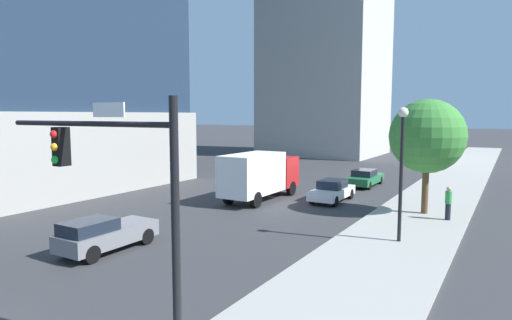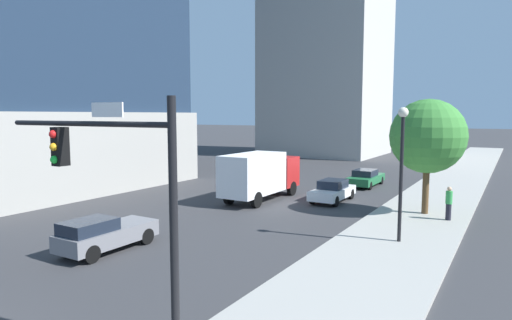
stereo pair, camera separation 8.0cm
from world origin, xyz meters
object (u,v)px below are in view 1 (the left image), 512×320
object	(u,v)px
box_truck	(259,174)
construction_building	(327,24)
car_white	(332,191)
pedestrian_green_shirt	(448,203)
street_tree	(427,136)
street_lamp	(402,155)
car_green	(365,178)
car_gray	(104,234)
traffic_light_pole	(116,175)

from	to	relation	value
box_truck	construction_building	bearing A→B (deg)	105.02
car_white	pedestrian_green_shirt	bearing A→B (deg)	-17.00
construction_building	box_truck	world-z (taller)	construction_building
construction_building	street_tree	world-z (taller)	construction_building
street_lamp	street_tree	distance (m)	6.41
street_tree	pedestrian_green_shirt	size ratio (longest dim) A/B	3.60
street_tree	box_truck	size ratio (longest dim) A/B	0.90
street_tree	car_white	size ratio (longest dim) A/B	1.49
car_white	pedestrian_green_shirt	world-z (taller)	pedestrian_green_shirt
car_green	box_truck	size ratio (longest dim) A/B	0.67
car_gray	traffic_light_pole	bearing A→B (deg)	-37.17
car_gray	box_truck	distance (m)	12.93
car_white	pedestrian_green_shirt	distance (m)	7.74
construction_building	car_green	world-z (taller)	construction_building
car_white	car_gray	distance (m)	15.64
street_lamp	box_truck	world-z (taller)	street_lamp
street_lamp	pedestrian_green_shirt	world-z (taller)	street_lamp
car_green	car_gray	bearing A→B (deg)	-100.97
traffic_light_pole	street_tree	bearing A→B (deg)	77.30
pedestrian_green_shirt	car_white	bearing A→B (deg)	163.00
construction_building	pedestrian_green_shirt	xyz separation A→B (m)	(21.11, -35.08, -17.60)
street_lamp	car_white	size ratio (longest dim) A/B	1.36
traffic_light_pole	box_truck	bearing A→B (deg)	109.41
construction_building	car_white	xyz separation A→B (m)	(13.72, -32.82, -17.96)
traffic_light_pole	street_tree	distance (m)	18.95
construction_building	box_truck	xyz separation A→B (m)	(9.38, -34.96, -16.87)
street_lamp	car_white	world-z (taller)	street_lamp
car_white	box_truck	xyz separation A→B (m)	(-4.33, -2.14, 1.09)
street_lamp	car_white	distance (m)	10.29
car_green	pedestrian_green_shirt	size ratio (longest dim) A/B	2.65
street_lamp	car_white	bearing A→B (deg)	128.48
pedestrian_green_shirt	street_tree	bearing A→B (deg)	143.20
construction_building	car_gray	world-z (taller)	construction_building
traffic_light_pole	car_white	xyz separation A→B (m)	(-1.86, 19.73, -3.54)
car_green	street_tree	bearing A→B (deg)	-54.84
construction_building	street_tree	xyz separation A→B (m)	(19.75, -34.06, -14.14)
street_tree	car_green	distance (m)	11.16
car_white	traffic_light_pole	bearing A→B (deg)	-84.60
car_white	car_gray	xyz separation A→B (m)	(-4.33, -15.03, 0.04)
car_gray	box_truck	xyz separation A→B (m)	(-0.00, 12.89, 1.05)
construction_building	car_green	xyz separation A→B (m)	(13.72, -25.50, -18.00)
construction_building	car_white	world-z (taller)	construction_building
traffic_light_pole	car_white	size ratio (longest dim) A/B	1.39
box_truck	car_green	bearing A→B (deg)	65.39
street_tree	car_white	xyz separation A→B (m)	(-6.03, 1.24, -3.81)
car_gray	pedestrian_green_shirt	xyz separation A→B (m)	(11.72, 12.77, 0.31)
construction_building	car_white	bearing A→B (deg)	-67.32
car_white	box_truck	distance (m)	4.95
construction_building	traffic_light_pole	distance (m)	56.67
street_lamp	car_green	distance (m)	16.47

